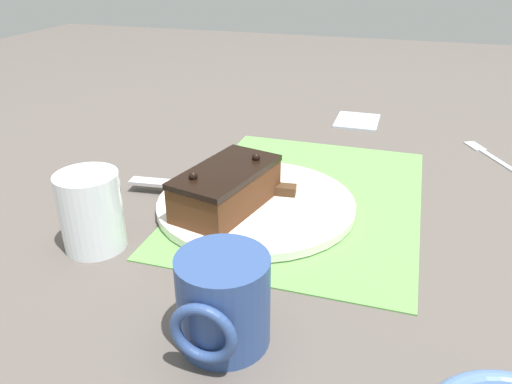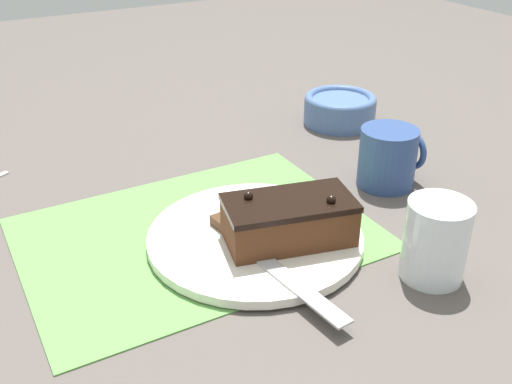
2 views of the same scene
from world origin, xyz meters
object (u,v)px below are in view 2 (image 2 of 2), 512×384
drinking_glass (436,241)px  serving_knife (252,247)px  cake_plate (255,237)px  small_bowl (340,108)px  chocolate_cake (289,220)px  coffee_mug (389,157)px

drinking_glass → serving_knife: bearing=143.1°
cake_plate → small_bowl: bearing=39.9°
chocolate_cake → small_bowl: size_ratio=1.30×
small_bowl → serving_knife: bearing=-138.9°
chocolate_cake → drinking_glass: bearing=-47.4°
cake_plate → drinking_glass: bearing=-47.3°
coffee_mug → small_bowl: bearing=70.2°
drinking_glass → small_bowl: size_ratio=0.73×
cake_plate → chocolate_cake: bearing=-47.1°
drinking_glass → small_bowl: drinking_glass is taller
small_bowl → coffee_mug: bearing=-109.8°
cake_plate → drinking_glass: (0.15, -0.17, 0.04)m
coffee_mug → drinking_glass: bearing=-117.2°
drinking_glass → coffee_mug: (0.11, 0.21, -0.00)m
cake_plate → serving_knife: 0.04m
small_bowl → coffee_mug: (-0.09, -0.25, 0.02)m
cake_plate → small_bowl: 0.46m
chocolate_cake → serving_knife: bearing=-179.7°
serving_knife → drinking_glass: (0.18, -0.13, 0.03)m
cake_plate → small_bowl: (0.35, 0.29, 0.02)m
serving_knife → drinking_glass: drinking_glass is taller
serving_knife → coffee_mug: coffee_mug is taller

